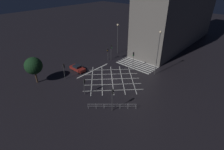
{
  "coord_description": "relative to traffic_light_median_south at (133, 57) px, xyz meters",
  "views": [
    {
      "loc": [
        -21.95,
        24.73,
        19.66
      ],
      "look_at": [
        0.0,
        0.0,
        1.0
      ],
      "focal_mm": 28.0,
      "sensor_mm": 36.0,
      "label": 1
    }
  ],
  "objects": [
    {
      "name": "street_lamp_west",
      "position": [
        -5.74,
        -0.67,
        3.77
      ],
      "size": [
        0.49,
        0.49,
        10.15
      ],
      "color": "#424244",
      "rests_on": "ground_plane"
    },
    {
      "name": "traffic_light_se_main",
      "position": [
        6.99,
        0.07,
        0.11
      ],
      "size": [
        0.39,
        0.36,
        4.38
      ],
      "rotation": [
        0.0,
        0.0,
        3.14
      ],
      "color": "#424244",
      "rests_on": "ground_plane"
    },
    {
      "name": "office_building",
      "position": [
        0.32,
        -24.19,
        10.69
      ],
      "size": [
        10.06,
        38.75,
        27.39
      ],
      "rotation": [
        0.0,
        0.0,
        1.57
      ],
      "color": "slate",
      "rests_on": "ground_plane"
    },
    {
      "name": "ground_plane",
      "position": [
        0.32,
        7.3,
        -3.01
      ],
      "size": [
        200.0,
        200.0,
        0.0
      ],
      "primitive_type": "plane",
      "color": "black"
    },
    {
      "name": "traffic_light_nw_cross",
      "position": [
        -6.64,
        15.0,
        0.06
      ],
      "size": [
        0.36,
        0.39,
        4.3
      ],
      "rotation": [
        0.0,
        0.0,
        -1.57
      ],
      "color": "#424244",
      "rests_on": "ground_plane"
    },
    {
      "name": "waiting_car",
      "position": [
        9.14,
        9.78,
        -2.38
      ],
      "size": [
        4.12,
        1.73,
        1.33
      ],
      "rotation": [
        0.0,
        0.0,
        3.14
      ],
      "color": "maroon",
      "rests_on": "ground_plane"
    },
    {
      "name": "street_lamp_east",
      "position": [
        9.08,
        -4.97,
        3.28
      ],
      "size": [
        0.57,
        0.57,
        8.5
      ],
      "color": "#424244",
      "rests_on": "ground_plane"
    },
    {
      "name": "traffic_light_median_south",
      "position": [
        0.0,
        0.0,
        0.0
      ],
      "size": [
        0.36,
        0.39,
        4.21
      ],
      "rotation": [
        0.0,
        0.0,
        1.57
      ],
      "color": "#424244",
      "rests_on": "ground_plane"
    },
    {
      "name": "traffic_light_se_cross",
      "position": [
        7.78,
        0.61,
        -0.63
      ],
      "size": [
        0.36,
        0.39,
        3.32
      ],
      "rotation": [
        0.0,
        0.0,
        1.57
      ],
      "color": "#424244",
      "rests_on": "ground_plane"
    },
    {
      "name": "street_tree_near",
      "position": [
        11.26,
        18.93,
        0.94
      ],
      "size": [
        3.55,
        3.55,
        5.74
      ],
      "color": "#473323",
      "rests_on": "ground_plane"
    },
    {
      "name": "traffic_light_ne_cross",
      "position": [
        8.05,
        14.05,
        -0.38
      ],
      "size": [
        0.36,
        0.39,
        3.67
      ],
      "rotation": [
        0.0,
        0.0,
        -1.57
      ],
      "color": "#424244",
      "rests_on": "ground_plane"
    },
    {
      "name": "road_markings",
      "position": [
        0.62,
        0.34,
        -3.0
      ],
      "size": [
        14.9,
        21.31,
        0.01
      ],
      "color": "silver",
      "rests_on": "ground_plane"
    },
    {
      "name": "pedestrian_railing",
      "position": [
        -6.31,
        14.76,
        -2.34
      ],
      "size": [
        6.12,
        5.44,
        1.05
      ],
      "rotation": [
        0.0,
        0.0,
        -2.42
      ],
      "color": "#B7B7BC",
      "rests_on": "ground_plane"
    },
    {
      "name": "traffic_light_median_north",
      "position": [
        0.38,
        14.98,
        -0.56
      ],
      "size": [
        0.36,
        0.39,
        3.42
      ],
      "rotation": [
        0.0,
        0.0,
        -1.57
      ],
      "color": "#424244",
      "rests_on": "ground_plane"
    }
  ]
}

